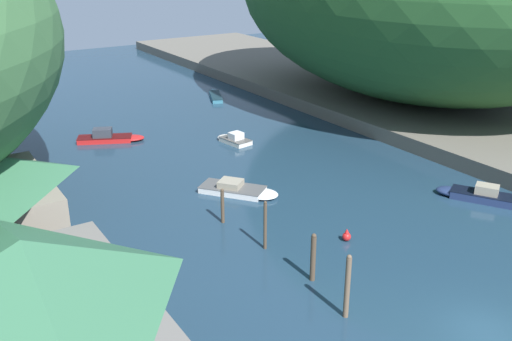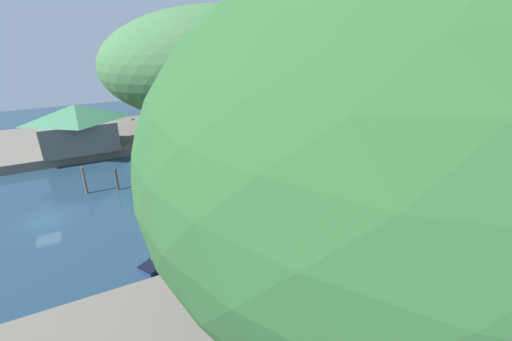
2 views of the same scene
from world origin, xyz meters
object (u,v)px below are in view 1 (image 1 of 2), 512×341
object	(u,v)px
boat_cabin_cruiser	(215,95)
boat_mid_channel	(240,190)
boat_far_right_bank	(111,137)
channel_buoy_near	(347,236)
waterfront_building	(34,325)
boat_small_dinghy	(476,194)
boat_white_cruiser	(125,280)
boat_moored_right	(233,139)

from	to	relation	value
boat_cabin_cruiser	boat_mid_channel	bearing A→B (deg)	-92.15
boat_far_right_bank	channel_buoy_near	distance (m)	29.06
waterfront_building	boat_far_right_bank	bearing A→B (deg)	67.30
boat_small_dinghy	boat_far_right_bank	size ratio (longest dim) A/B	0.90
waterfront_building	boat_small_dinghy	bearing A→B (deg)	9.55
boat_mid_channel	boat_far_right_bank	distance (m)	18.50
boat_small_dinghy	channel_buoy_near	xyz separation A→B (m)	(-12.74, 0.26, -0.07)
boat_small_dinghy	boat_mid_channel	bearing A→B (deg)	113.79
waterfront_building	channel_buoy_near	distance (m)	21.83
boat_white_cruiser	boat_far_right_bank	world-z (taller)	boat_white_cruiser
waterfront_building	channel_buoy_near	xyz separation A→B (m)	(20.47, 5.85, -4.84)
boat_cabin_cruiser	boat_small_dinghy	distance (m)	38.76
channel_buoy_near	boat_moored_right	bearing A→B (deg)	79.56
boat_white_cruiser	boat_cabin_cruiser	xyz separation A→B (m)	(25.47, 35.90, -0.20)
boat_mid_channel	boat_white_cruiser	world-z (taller)	boat_white_cruiser
boat_white_cruiser	boat_moored_right	size ratio (longest dim) A/B	0.98
boat_cabin_cruiser	channel_buoy_near	xyz separation A→B (m)	(-11.20, -38.46, 0.10)
boat_mid_channel	boat_cabin_cruiser	world-z (taller)	boat_mid_channel
waterfront_building	channel_buoy_near	world-z (taller)	waterfront_building
boat_white_cruiser	boat_moored_right	xyz separation A→B (m)	(18.24, 18.99, -0.11)
boat_mid_channel	boat_moored_right	xyz separation A→B (m)	(5.93, 11.17, 0.02)
waterfront_building	boat_white_cruiser	distance (m)	11.48
waterfront_building	boat_small_dinghy	xyz separation A→B (m)	(33.21, 5.59, -4.77)
waterfront_building	boat_moored_right	xyz separation A→B (m)	(24.44, 27.41, -4.85)
boat_far_right_bank	channel_buoy_near	world-z (taller)	boat_far_right_bank
boat_moored_right	boat_white_cruiser	bearing A→B (deg)	-142.98
boat_white_cruiser	channel_buoy_near	bearing A→B (deg)	109.62
boat_moored_right	channel_buoy_near	distance (m)	21.92
boat_white_cruiser	channel_buoy_near	world-z (taller)	boat_white_cruiser
boat_moored_right	boat_far_right_bank	bearing A→B (deg)	136.78
boat_far_right_bank	boat_small_dinghy	bearing A→B (deg)	58.47
boat_far_right_bank	boat_moored_right	world-z (taller)	boat_far_right_bank
waterfront_building	boat_small_dinghy	distance (m)	34.01
boat_mid_channel	boat_small_dinghy	world-z (taller)	boat_small_dinghy
boat_far_right_bank	channel_buoy_near	bearing A→B (deg)	37.30
waterfront_building	boat_far_right_bank	distance (m)	37.44
boat_cabin_cruiser	channel_buoy_near	world-z (taller)	channel_buoy_near
waterfront_building	boat_mid_channel	world-z (taller)	waterfront_building
boat_white_cruiser	boat_moored_right	bearing A→B (deg)	165.99
boat_small_dinghy	boat_moored_right	distance (m)	23.52
boat_mid_channel	boat_moored_right	bearing A→B (deg)	-155.89
boat_mid_channel	boat_far_right_bank	size ratio (longest dim) A/B	0.94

